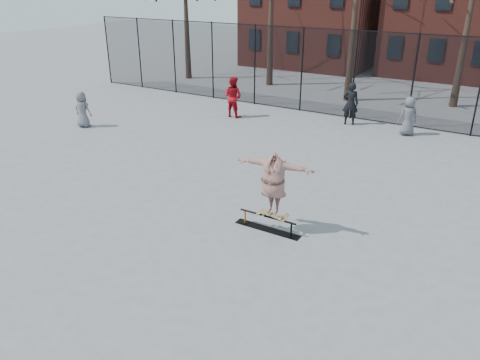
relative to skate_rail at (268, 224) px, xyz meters
The scene contains 9 objects.
ground 1.63m from the skate_rail, 101.30° to the right, with size 100.00×100.00×0.00m, color slate.
skate_rail is the anchor object (origin of this frame).
skateboard 0.33m from the skate_rail, ahead, with size 0.78×0.19×0.09m, color #A77942, non-canonical shape.
skater 1.16m from the skate_rail, ahead, with size 2.00×0.55×1.63m, color #6F3A92.
bystander_grey 12.00m from the skate_rail, 160.87° to the left, with size 0.77×0.50×1.57m, color slate.
bystander_black 10.54m from the skate_rail, 97.88° to the left, with size 0.69×0.45×1.90m, color black.
bystander_red 11.01m from the skate_rail, 126.85° to the left, with size 0.92×0.72×1.89m, color #A80E18.
bystander_extra 10.25m from the skate_rail, 83.60° to the left, with size 0.79×0.51×1.62m, color #5A5A5E.
fence 11.57m from the skate_rail, 91.67° to the left, with size 34.03×0.07×4.00m.
Camera 1 is at (5.29, -7.95, 6.05)m, focal length 35.00 mm.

